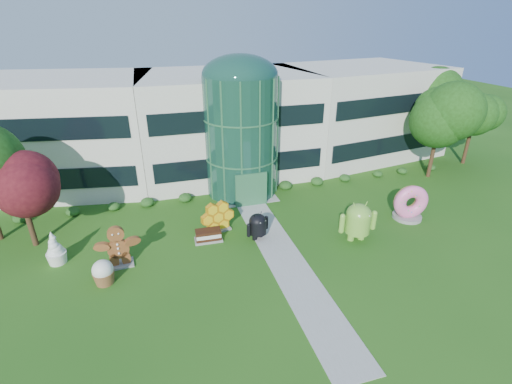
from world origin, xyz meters
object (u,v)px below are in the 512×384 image
object	(u,v)px
android_black	(258,224)
donut	(410,202)
android_green	(358,219)
gingerbread	(118,246)

from	to	relation	value
android_black	donut	bearing A→B (deg)	-26.44
android_green	gingerbread	distance (m)	15.52
android_green	donut	xyz separation A→B (m)	(5.28, 1.55, -0.18)
donut	gingerbread	distance (m)	20.73
android_black	donut	xyz separation A→B (m)	(11.75, -0.47, 0.29)
android_black	android_green	bearing A→B (deg)	-41.49
android_black	gingerbread	xyz separation A→B (m)	(-8.98, -0.55, 0.28)
donut	android_black	bearing A→B (deg)	-172.57
android_green	gingerbread	xyz separation A→B (m)	(-15.45, 1.47, -0.19)
android_green	android_black	xyz separation A→B (m)	(-6.47, 2.02, -0.47)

